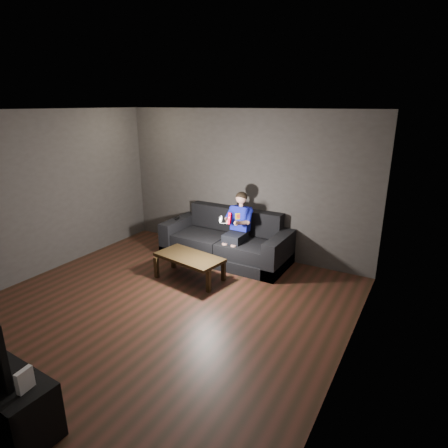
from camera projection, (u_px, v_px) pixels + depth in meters
The scene contains 12 objects.
floor at pixel (161, 308), 5.33m from camera, with size 5.00×5.00×0.00m, color black.
back_wall at pixel (242, 184), 6.97m from camera, with size 5.00×0.04×2.70m, color #342F2C.
left_wall at pixel (36, 195), 6.10m from camera, with size 0.04×5.00×2.70m, color #342F2C.
right_wall at pixel (351, 254), 3.73m from camera, with size 0.04×5.00×2.70m, color #342F2C.
ceiling at pixel (149, 110), 4.50m from camera, with size 5.00×5.00×0.02m, color silver.
sofa at pixel (226, 244), 6.93m from camera, with size 2.34×1.01×0.90m.
child at pixel (238, 223), 6.61m from camera, with size 0.49×0.60×1.20m.
wii_remote_red at pixel (230, 218), 6.12m from camera, with size 0.06×0.08×0.19m.
nunchuk_white at pixel (221, 219), 6.22m from camera, with size 0.06×0.09×0.14m.
wii_remote_black at pixel (177, 218), 7.25m from camera, with size 0.08×0.16×0.03m.
coffee_table at pixel (189, 259), 6.11m from camera, with size 1.20×0.73×0.41m.
wii_console at pixel (25, 380), 3.03m from camera, with size 0.05×0.15×0.19m, color white.
Camera 1 is at (3.12, -3.63, 2.78)m, focal length 30.00 mm.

